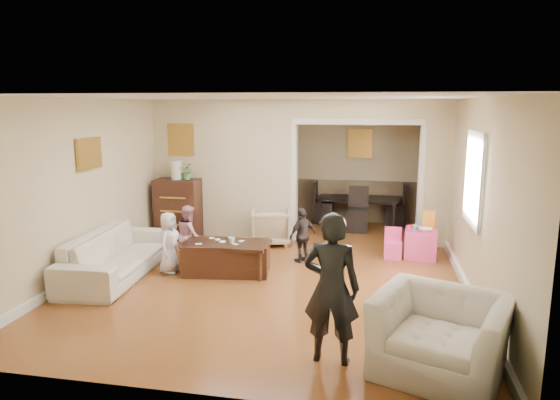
% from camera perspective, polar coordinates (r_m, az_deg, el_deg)
% --- Properties ---
extents(floor, '(7.00, 7.00, 0.00)m').
position_cam_1_polar(floor, '(7.86, -0.28, -7.81)').
color(floor, brown).
rests_on(floor, ground).
extents(partition_left, '(2.75, 0.18, 2.60)m').
position_cam_1_polar(partition_left, '(9.61, -6.27, 3.52)').
color(partition_left, '#C1B28D').
rests_on(partition_left, ground).
extents(partition_right, '(0.55, 0.18, 2.60)m').
position_cam_1_polar(partition_right, '(9.24, 17.22, 2.81)').
color(partition_right, '#C1B28D').
rests_on(partition_right, ground).
extents(partition_header, '(2.22, 0.18, 0.35)m').
position_cam_1_polar(partition_header, '(9.11, 8.87, 10.16)').
color(partition_header, '#C1B28D').
rests_on(partition_header, partition_right).
extents(window_pane, '(0.03, 0.95, 1.10)m').
position_cam_1_polar(window_pane, '(7.09, 21.25, 2.29)').
color(window_pane, white).
rests_on(window_pane, ground).
extents(framed_art_partition, '(0.45, 0.03, 0.55)m').
position_cam_1_polar(framed_art_partition, '(9.74, -11.19, 6.73)').
color(framed_art_partition, brown).
rests_on(framed_art_partition, partition_left).
extents(framed_art_sofa_wall, '(0.03, 0.55, 0.40)m').
position_cam_1_polar(framed_art_sofa_wall, '(7.92, -20.88, 4.96)').
color(framed_art_sofa_wall, brown).
extents(framed_art_alcove, '(0.45, 0.03, 0.55)m').
position_cam_1_polar(framed_art_alcove, '(10.78, 9.09, 6.38)').
color(framed_art_alcove, brown).
extents(sofa, '(1.01, 2.31, 0.66)m').
position_cam_1_polar(sofa, '(7.84, -18.09, -5.88)').
color(sofa, beige).
rests_on(sofa, ground).
extents(armchair_back, '(0.82, 0.84, 0.64)m').
position_cam_1_polar(armchair_back, '(9.13, -1.05, -3.07)').
color(armchair_back, tan).
rests_on(armchair_back, ground).
extents(armchair_front, '(1.45, 1.37, 0.76)m').
position_cam_1_polar(armchair_front, '(5.10, 17.75, -14.43)').
color(armchair_front, beige).
rests_on(armchair_front, ground).
extents(dresser, '(0.82, 0.46, 1.13)m').
position_cam_1_polar(dresser, '(9.69, -11.50, -0.99)').
color(dresser, '#361A10').
rests_on(dresser, ground).
extents(table_lamp, '(0.22, 0.22, 0.36)m').
position_cam_1_polar(table_lamp, '(9.57, -11.67, 3.38)').
color(table_lamp, beige).
rests_on(table_lamp, dresser).
extents(potted_plant, '(0.28, 0.24, 0.31)m').
position_cam_1_polar(potted_plant, '(9.50, -10.55, 3.22)').
color(potted_plant, '#3A7433').
rests_on(potted_plant, dresser).
extents(coffee_table, '(1.34, 0.80, 0.48)m').
position_cam_1_polar(coffee_table, '(7.65, -6.10, -6.52)').
color(coffee_table, '#371A11').
rests_on(coffee_table, ground).
extents(coffee_cup, '(0.11, 0.11, 0.09)m').
position_cam_1_polar(coffee_cup, '(7.50, -5.52, -4.61)').
color(coffee_cup, silver).
rests_on(coffee_cup, coffee_table).
extents(play_table, '(0.55, 0.55, 0.49)m').
position_cam_1_polar(play_table, '(8.65, 15.69, -4.79)').
color(play_table, '#E03B7F').
rests_on(play_table, ground).
extents(cereal_box, '(0.21, 0.09, 0.30)m').
position_cam_1_polar(cereal_box, '(8.66, 16.56, -2.13)').
color(cereal_box, yellow).
rests_on(cereal_box, play_table).
extents(cyan_cup, '(0.08, 0.08, 0.08)m').
position_cam_1_polar(cyan_cup, '(8.52, 15.15, -3.03)').
color(cyan_cup, '#26B8BE').
rests_on(cyan_cup, play_table).
extents(toy_block, '(0.09, 0.08, 0.05)m').
position_cam_1_polar(toy_block, '(8.69, 14.93, -2.86)').
color(toy_block, red).
rests_on(toy_block, play_table).
extents(play_bowl, '(0.24, 0.24, 0.05)m').
position_cam_1_polar(play_bowl, '(8.47, 16.19, -3.26)').
color(play_bowl, white).
rests_on(play_bowl, play_table).
extents(dining_table, '(1.80, 1.15, 0.60)m').
position_cam_1_polar(dining_table, '(10.78, 8.95, -1.15)').
color(dining_table, black).
rests_on(dining_table, ground).
extents(adult_person, '(0.58, 0.40, 1.52)m').
position_cam_1_polar(adult_person, '(4.95, 5.86, -9.94)').
color(adult_person, black).
rests_on(adult_person, ground).
extents(child_kneel_a, '(0.31, 0.47, 0.93)m').
position_cam_1_polar(child_kneel_a, '(7.74, -12.51, -4.76)').
color(child_kneel_a, silver).
rests_on(child_kneel_a, ground).
extents(child_kneel_b, '(0.54, 0.58, 0.95)m').
position_cam_1_polar(child_kneel_b, '(8.08, -10.28, -3.93)').
color(child_kneel_b, '#CA7E94').
rests_on(child_kneel_b, ground).
extents(child_toddler, '(0.51, 0.53, 0.88)m').
position_cam_1_polar(child_toddler, '(8.08, 2.59, -4.03)').
color(child_toddler, black).
rests_on(child_toddler, ground).
extents(craft_papers, '(0.68, 0.46, 0.00)m').
position_cam_1_polar(craft_papers, '(7.64, -6.93, -4.69)').
color(craft_papers, white).
rests_on(craft_papers, coffee_table).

